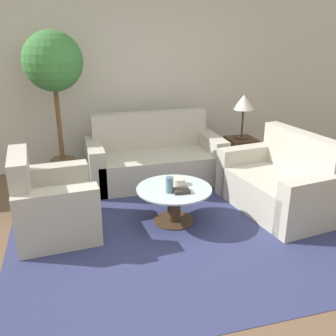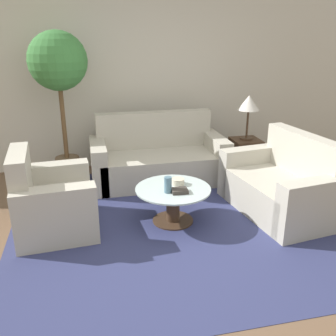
{
  "view_description": "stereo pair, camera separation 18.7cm",
  "coord_description": "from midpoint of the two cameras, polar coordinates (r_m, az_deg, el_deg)",
  "views": [
    {
      "loc": [
        -0.97,
        -2.98,
        2.01
      ],
      "look_at": [
        0.1,
        0.87,
        0.55
      ],
      "focal_mm": 40.0,
      "sensor_mm": 36.0,
      "label": 1
    },
    {
      "loc": [
        -0.79,
        -3.03,
        2.01
      ],
      "look_at": [
        0.1,
        0.87,
        0.55
      ],
      "focal_mm": 40.0,
      "sensor_mm": 36.0,
      "label": 2
    }
  ],
  "objects": [
    {
      "name": "sofa_main",
      "position": [
        5.33,
        -0.58,
        1.26
      ],
      "size": [
        1.86,
        0.87,
        0.93
      ],
      "color": "#B2AD9E",
      "rests_on": "ground_plane"
    },
    {
      "name": "rug",
      "position": [
        4.26,
        2.02,
        -8.06
      ],
      "size": [
        3.51,
        3.42,
        0.01
      ],
      "color": "navy",
      "rests_on": "ground_plane"
    },
    {
      "name": "armchair",
      "position": [
        4.14,
        -16.43,
        -5.34
      ],
      "size": [
        0.87,
        1.0,
        0.9
      ],
      "rotation": [
        0.0,
        0.0,
        1.65
      ],
      "color": "#B2AD9E",
      "rests_on": "ground_plane"
    },
    {
      "name": "side_table",
      "position": [
        5.71,
        12.57,
        1.74
      ],
      "size": [
        0.4,
        0.4,
        0.53
      ],
      "color": "#422D1E",
      "rests_on": "ground_plane"
    },
    {
      "name": "vase",
      "position": [
        3.95,
        1.35,
        -2.58
      ],
      "size": [
        0.08,
        0.08,
        0.17
      ],
      "color": "slate",
      "rests_on": "coffee_table"
    },
    {
      "name": "bowl",
      "position": [
        4.18,
        2.82,
        -2.08
      ],
      "size": [
        0.14,
        0.14,
        0.07
      ],
      "color": "beige",
      "rests_on": "coffee_table"
    },
    {
      "name": "book_stack",
      "position": [
        3.98,
        3.12,
        -3.48
      ],
      "size": [
        0.17,
        0.14,
        0.04
      ],
      "rotation": [
        0.0,
        0.0,
        -0.02
      ],
      "color": "#38332D",
      "rests_on": "coffee_table"
    },
    {
      "name": "wall_back",
      "position": [
        5.86,
        -4.14,
        13.04
      ],
      "size": [
        10.0,
        0.06,
        2.6
      ],
      "color": "beige",
      "rests_on": "ground_plane"
    },
    {
      "name": "table_lamp",
      "position": [
        5.52,
        13.18,
        9.41
      ],
      "size": [
        0.31,
        0.31,
        0.64
      ],
      "color": "#422D1E",
      "rests_on": "side_table"
    },
    {
      "name": "loveseat",
      "position": [
        4.62,
        18.23,
        -2.81
      ],
      "size": [
        1.01,
        1.49,
        0.92
      ],
      "rotation": [
        0.0,
        0.0,
        -1.43
      ],
      "color": "#B2AD9E",
      "rests_on": "ground_plane"
    },
    {
      "name": "coffee_table",
      "position": [
        4.15,
        2.07,
        -4.9
      ],
      "size": [
        0.83,
        0.83,
        0.4
      ],
      "color": "#422D1E",
      "rests_on": "ground_plane"
    },
    {
      "name": "potted_plant",
      "position": [
        5.14,
        -15.31,
        14.07
      ],
      "size": [
        0.76,
        0.76,
        2.04
      ],
      "color": "brown",
      "rests_on": "ground_plane"
    },
    {
      "name": "ground_plane",
      "position": [
        3.73,
        3.05,
        -12.66
      ],
      "size": [
        14.0,
        14.0,
        0.0
      ],
      "primitive_type": "plane",
      "color": "brown"
    }
  ]
}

